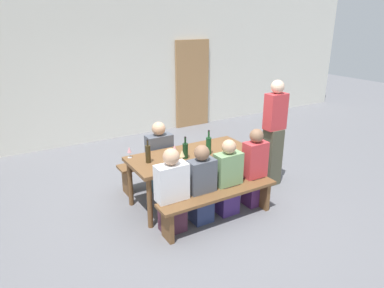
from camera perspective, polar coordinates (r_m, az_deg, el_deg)
ground_plane at (r=5.34m, az=0.00°, el=-9.11°), size 24.00×24.00×0.00m
back_wall at (r=7.92m, az=-13.22°, el=12.23°), size 14.00×0.20×3.20m
wooden_door at (r=8.68m, az=0.06°, el=9.72°), size 0.90×0.06×2.10m
tasting_table at (r=5.05m, az=0.00°, el=-2.50°), size 1.83×0.80×0.75m
bench_near at (r=4.66m, az=4.45°, el=-8.94°), size 1.73×0.30×0.45m
bench_far at (r=5.74m, az=-3.57°, el=-3.12°), size 1.73×0.30×0.45m
wine_bottle_0 at (r=4.98m, az=2.72°, el=-0.18°), size 0.08×0.08×0.35m
wine_bottle_1 at (r=4.72m, az=-7.18°, el=-1.56°), size 0.07×0.07×0.33m
wine_bottle_2 at (r=4.83m, az=-1.10°, el=-1.02°), size 0.08×0.08×0.31m
wine_glass_0 at (r=4.66m, az=-1.63°, el=-1.61°), size 0.08×0.08×0.19m
wine_glass_1 at (r=4.93m, az=-10.19°, el=-1.01°), size 0.06×0.06×0.16m
wine_glass_2 at (r=4.93m, az=-2.87°, el=-0.69°), size 0.07×0.07×0.16m
seated_guest_near_0 at (r=4.40m, az=-3.28°, el=-8.02°), size 0.41×0.24×1.13m
seated_guest_near_1 at (r=4.60m, az=1.56°, el=-6.90°), size 0.36×0.24×1.09m
seated_guest_near_2 at (r=4.82m, az=5.84°, el=-5.77°), size 0.37×0.24×1.09m
seated_guest_near_3 at (r=5.07m, az=10.12°, el=-4.08°), size 0.33×0.24×1.16m
seated_guest_far_0 at (r=5.44m, az=-5.29°, el=-2.40°), size 0.40×0.24×1.13m
standing_host at (r=5.69m, az=13.15°, el=1.48°), size 0.33×0.24×1.71m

